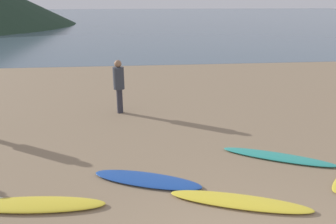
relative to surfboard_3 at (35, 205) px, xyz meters
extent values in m
cube|color=#8C7559|center=(3.44, 7.51, -0.15)|extent=(120.00, 120.00, 0.20)
cube|color=#475B6B|center=(3.44, 63.14, -0.05)|extent=(140.00, 100.00, 0.01)
ellipsoid|color=yellow|center=(0.00, 0.00, 0.00)|extent=(2.65, 0.73, 0.10)
ellipsoid|color=#1E479E|center=(2.10, 0.67, -0.01)|extent=(2.40, 1.38, 0.09)
ellipsoid|color=yellow|center=(3.80, -0.29, -0.01)|extent=(2.66, 1.31, 0.09)
ellipsoid|color=teal|center=(5.28, 1.39, -0.01)|extent=(2.55, 1.59, 0.08)
cylinder|color=#2D2D38|center=(1.39, 5.13, 0.36)|extent=(0.20, 0.20, 0.83)
cylinder|color=#333842|center=(1.39, 5.13, 1.14)|extent=(0.36, 0.36, 0.72)
sphere|color=#936B4C|center=(1.39, 5.13, 1.61)|extent=(0.23, 0.23, 0.23)
camera|label=1|loc=(1.92, -5.34, 3.61)|focal=34.87mm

